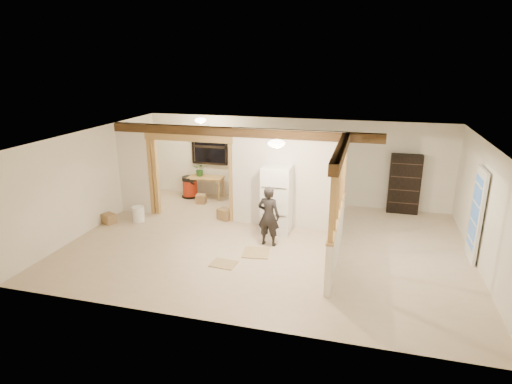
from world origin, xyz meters
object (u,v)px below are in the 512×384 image
(refrigerator, at_px, (277,199))
(shop_vac, at_px, (190,187))
(woman, at_px, (269,216))
(work_table, at_px, (206,187))
(bookshelf, at_px, (404,184))

(refrigerator, relative_size, shop_vac, 2.50)
(refrigerator, height_order, woman, refrigerator)
(work_table, bearing_deg, woman, -50.05)
(shop_vac, bearing_deg, refrigerator, -31.87)
(shop_vac, bearing_deg, work_table, 8.61)
(woman, bearing_deg, work_table, -40.68)
(refrigerator, xyz_separation_m, work_table, (-2.68, 2.06, -0.50))
(work_table, xyz_separation_m, shop_vac, (-0.50, -0.08, -0.00))
(woman, height_order, work_table, woman)
(refrigerator, height_order, shop_vac, refrigerator)
(refrigerator, height_order, work_table, refrigerator)
(refrigerator, bearing_deg, work_table, 142.53)
(work_table, xyz_separation_m, bookshelf, (5.79, 0.18, 0.49))
(woman, distance_m, work_table, 3.97)
(refrigerator, distance_m, shop_vac, 3.79)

